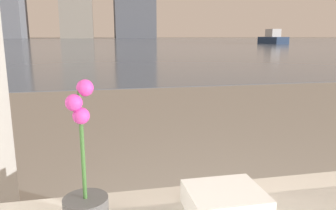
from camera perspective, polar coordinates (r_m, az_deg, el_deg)
The scene contains 4 objects.
potted_orchid at distance 1.04m, azimuth -14.22°, elevation -14.99°, with size 0.13×0.13×0.45m.
towel_stack at distance 1.13m, azimuth 9.85°, elevation -16.20°, with size 0.25×0.21×0.08m.
harbor_water at distance 62.07m, azimuth -11.65°, elevation 10.80°, with size 180.00×110.00×0.01m.
harbor_boat_1 at distance 46.15m, azimuth 17.77°, elevation 10.96°, with size 1.75×5.08×1.90m.
Camera 1 is at (-0.42, -0.06, 1.15)m, focal length 35.00 mm.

